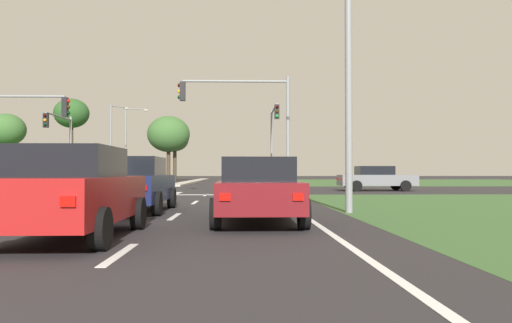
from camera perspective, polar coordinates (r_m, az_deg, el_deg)
ground_plane at (r=32.93m, az=-10.85°, el=-3.11°), size 200.00×200.00×0.00m
grass_verge_far_right at (r=60.52m, az=17.84°, el=-2.15°), size 35.00×35.00×0.01m
median_island_near at (r=14.49m, az=-22.79°, el=-5.33°), size 1.20×22.00×0.14m
median_island_far at (r=57.74m, az=-6.94°, el=-2.19°), size 1.20×36.00×0.14m
lane_dash_near at (r=7.50m, az=-14.87°, el=-9.90°), size 0.14×2.00×0.01m
lane_dash_second at (r=13.37m, az=-9.01°, el=-6.04°), size 0.14×2.00×0.01m
lane_dash_third at (r=19.33m, az=-6.77°, el=-4.52°), size 0.14×2.00×0.01m
lane_dash_fourth at (r=25.30m, az=-5.59°, el=-3.72°), size 0.14×2.00×0.01m
edge_line_right at (r=14.64m, az=4.82°, el=-5.62°), size 0.14×24.00×0.01m
stop_bar_near at (r=25.56m, az=-4.88°, el=-3.69°), size 6.40×0.50×0.01m
crosswalk_bar_near at (r=29.67m, az=-24.79°, el=-3.24°), size 0.70×2.80×0.01m
crosswalk_bar_second at (r=29.24m, az=-22.71°, el=-3.29°), size 0.70×2.80×0.01m
crosswalk_bar_third at (r=28.85m, az=-20.57°, el=-3.33°), size 0.70×2.80×0.01m
crosswalk_bar_fourth at (r=28.50m, az=-18.38°, el=-3.37°), size 0.70×2.80×0.01m
crosswalk_bar_fifth at (r=28.20m, az=-16.14°, el=-3.41°), size 0.70×2.80×0.01m
crosswalk_bar_sixth at (r=27.93m, az=-13.85°, el=-3.45°), size 0.70×2.80×0.01m
crosswalk_bar_seventh at (r=27.72m, az=-11.52°, el=-3.47°), size 0.70×2.80×0.01m
crosswalk_bar_eighth at (r=27.55m, az=-9.15°, el=-3.50°), size 0.70×2.80×0.01m
car_navy_near at (r=15.14m, az=-13.31°, el=-2.43°), size 1.95×4.60×1.57m
car_grey_second at (r=31.57m, az=13.18°, el=-1.80°), size 4.53×2.08×1.48m
car_red_third at (r=9.38m, az=-19.79°, el=-3.19°), size 1.95×4.39×1.58m
car_maroon_fourth at (r=11.61m, az=0.16°, el=-3.11°), size 1.97×4.58×1.46m
traffic_signal_far_left at (r=39.31m, az=-20.77°, el=2.67°), size 0.32×5.31×5.30m
traffic_signal_near_right at (r=26.07m, az=-0.90°, el=5.49°), size 5.67×0.32×5.97m
traffic_signal_near_left at (r=28.29m, az=-25.03°, el=3.86°), size 4.37×0.32×5.16m
traffic_signal_far_right at (r=37.19m, az=1.96°, el=3.42°), size 0.32×5.82×5.86m
street_lamp_near at (r=15.33m, az=9.50°, el=16.61°), size 2.33×0.87×10.52m
street_lamp_third at (r=55.46m, az=-15.63°, el=2.43°), size 1.67×1.51×8.07m
street_lamp_fourth at (r=62.14m, az=-14.02°, el=2.35°), size 2.61×0.85×8.62m
treeline_near at (r=64.85m, az=-25.95°, el=3.15°), size 4.29×4.29×7.73m
treeline_second at (r=65.15m, az=-19.78°, el=4.97°), size 4.10×4.10×9.84m
treeline_third at (r=62.68m, az=-9.67°, el=2.99°), size 5.09×5.09×7.82m
treeline_fourth at (r=63.34m, az=-8.99°, el=2.34°), size 3.32×3.32×6.45m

